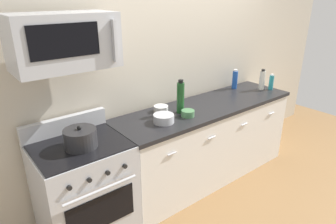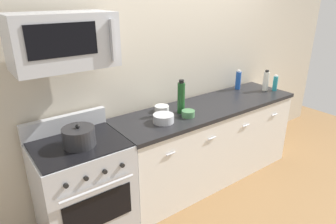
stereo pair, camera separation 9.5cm
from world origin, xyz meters
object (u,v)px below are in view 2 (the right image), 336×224
Objects in this scene: stockpot at (79,137)px; bottle_soda_blue at (238,80)px; bottle_dish_soap at (275,83)px; microwave at (63,41)px; bowl_white_ceramic at (162,108)px; bowl_steel_prep at (163,118)px; range_oven at (83,188)px; bowl_green_glaze at (188,113)px; bottle_vinegar_white at (266,81)px; bottle_wine_green at (181,97)px.

bottle_soda_blue is at bearing 6.95° from stockpot.
stockpot is at bearing 178.82° from bottle_dish_soap.
microwave reaches higher than bottle_dish_soap.
bottle_soda_blue reaches higher than bowl_white_ceramic.
range_oven is at bearing 174.73° from bowl_steel_prep.
bowl_green_glaze is 1.11m from stockpot.
bottle_soda_blue reaches higher than bottle_dish_soap.
bowl_green_glaze is (1.10, -0.11, 0.48)m from range_oven.
bottle_dish_soap is 1.43m from bowl_green_glaze.
stockpot is (-2.54, 0.05, -0.02)m from bottle_dish_soap.
range_oven reaches higher than bowl_steel_prep.
bowl_steel_prep is (0.82, -0.12, -0.79)m from microwave.
bottle_vinegar_white is 1.34m from bottle_wine_green.
bottle_vinegar_white is 1.05× the size of bottle_soda_blue.
bowl_steel_prep is (-1.62, -0.05, -0.08)m from bottle_vinegar_white.
bottle_soda_blue is at bearing 5.59° from range_oven.
bottle_soda_blue is (-0.24, 0.24, -0.01)m from bottle_vinegar_white.
bottle_wine_green reaches higher than bottle_soda_blue.
bottle_dish_soap reaches higher than stockpot.
bowl_steel_prep is at bearing -122.06° from bowl_white_ceramic.
stockpot is at bearing -176.49° from bottle_wine_green.
microwave is 2.99× the size of bottle_soda_blue.
bottle_dish_soap is 0.77× the size of bottle_vinegar_white.
bowl_white_ceramic is (-1.48, 0.19, -0.09)m from bottle_vinegar_white.
range_oven is 1.27m from bottle_wine_green.
range_oven is at bearing -90.29° from microwave.
bottle_wine_green is 0.18m from bowl_green_glaze.
bottle_dish_soap is 0.46m from bottle_soda_blue.
bowl_green_glaze is (0.28, -0.03, -0.01)m from bowl_steel_prep.
range_oven is 5.32× the size of bowl_steel_prep.
stockpot is at bearing -90.00° from range_oven.
microwave is 2.33m from bottle_soda_blue.
stockpot is (-0.82, 0.02, 0.04)m from bowl_steel_prep.
bottle_wine_green reaches higher than bowl_white_ceramic.
bottle_vinegar_white is 1.76× the size of bowl_white_ceramic.
microwave reaches higher than bowl_white_ceramic.
bowl_white_ceramic is 0.30m from bowl_green_glaze.
microwave is 1.26m from bowl_white_ceramic.
bottle_wine_green is at bearing 0.77° from range_oven.
bottle_soda_blue reaches higher than range_oven.
stockpot is (-2.21, -0.27, -0.04)m from bottle_soda_blue.
bottle_soda_blue is 2.23m from stockpot.
range_oven is at bearing -179.23° from bottle_wine_green.
microwave is 2.64m from bottle_dish_soap.
bottle_vinegar_white is at bearing -1.84° from bottle_wine_green.
bowl_white_ceramic is (-1.57, 0.27, -0.06)m from bottle_dish_soap.
range_oven is 2.29m from bottle_soda_blue.
bowl_steel_prep is at bearing 173.34° from bowl_green_glaze.
microwave is 5.57× the size of bowl_green_glaze.
bottle_wine_green is (-1.43, 0.12, 0.07)m from bottle_dish_soap.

